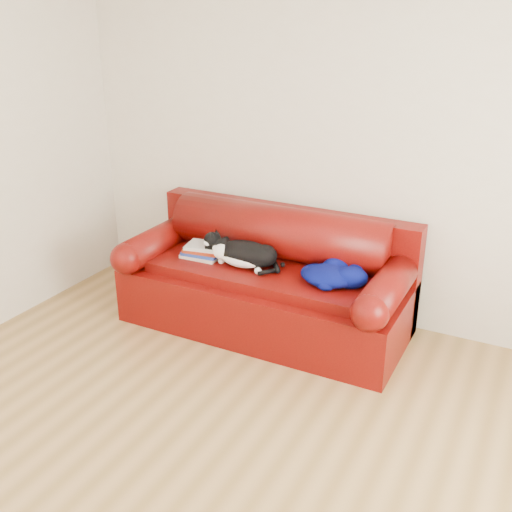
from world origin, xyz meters
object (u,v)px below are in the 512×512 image
at_px(cat, 245,255).
at_px(blanket, 333,274).
at_px(sofa_base, 265,298).
at_px(book_stack, 204,251).

bearing_deg(cat, blanket, -6.34).
xyz_separation_m(sofa_base, blanket, (0.54, -0.04, 0.32)).
distance_m(book_stack, blanket, 1.04).
bearing_deg(book_stack, blanket, 0.49).
height_order(book_stack, cat, cat).
xyz_separation_m(sofa_base, book_stack, (-0.50, -0.05, 0.31)).
bearing_deg(cat, book_stack, 168.49).
bearing_deg(sofa_base, blanket, -4.71).
xyz_separation_m(sofa_base, cat, (-0.13, -0.07, 0.35)).
xyz_separation_m(book_stack, blanket, (1.04, 0.01, 0.01)).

